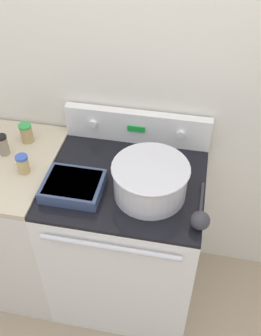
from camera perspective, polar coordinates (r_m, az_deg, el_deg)
The scene contains 11 objects.
ground_plane at distance 2.44m, azimuth -2.17°, elevation -22.92°, with size 12.00×12.00×0.00m, color tan.
kitchen_wall at distance 1.95m, azimuth 1.40°, elevation 12.57°, with size 8.00×0.05×2.50m.
stove_range at distance 2.21m, azimuth -0.60°, elevation -10.31°, with size 0.75×0.68×0.93m.
control_panel at distance 2.02m, azimuth 0.99°, elevation 6.00°, with size 0.75×0.07×0.18m.
side_counter at distance 2.38m, azimuth -16.86°, elevation -7.29°, with size 0.60×0.65×0.94m.
mixing_bowl at distance 1.73m, azimuth 2.89°, elevation -1.60°, with size 0.34×0.34×0.16m.
casserole_dish at distance 1.80m, azimuth -8.34°, elevation -2.56°, with size 0.27×0.22×0.06m.
ladle at distance 1.66m, azimuth 10.10°, elevation -7.31°, with size 0.08×0.30×0.08m.
spice_jar_blue_cap at distance 1.91m, azimuth -15.36°, elevation 0.56°, with size 0.06×0.06×0.09m.
spice_jar_green_cap at distance 2.10m, azimuth -14.88°, elevation 4.95°, with size 0.07×0.07×0.10m.
spice_jar_black_cap at distance 2.04m, azimuth -18.03°, elevation 3.22°, with size 0.05×0.05×0.11m.
Camera 1 is at (0.28, -0.98, 2.22)m, focal length 42.00 mm.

